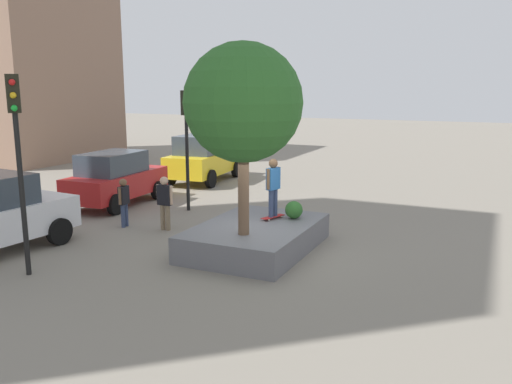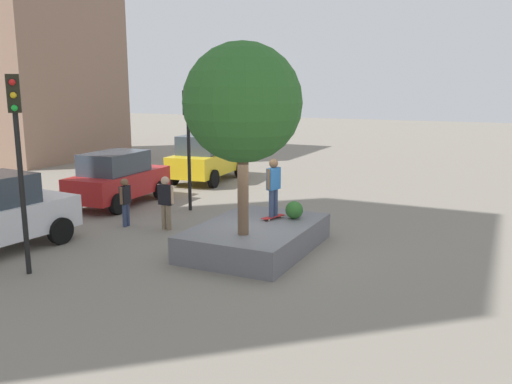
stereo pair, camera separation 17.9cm
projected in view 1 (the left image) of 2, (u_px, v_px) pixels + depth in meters
name	position (u px, v px, depth m)	size (l,w,h in m)	color
ground_plane	(257.00, 256.00, 13.97)	(120.00, 120.00, 0.00)	gray
planter_ledge	(256.00, 237.00, 14.44)	(4.17, 2.85, 0.70)	slate
plaza_tree	(243.00, 103.00, 12.79)	(2.91, 2.91, 4.75)	brown
boxwood_shrub	(294.00, 210.00, 14.98)	(0.50, 0.50, 0.50)	#2D6628
skateboard	(273.00, 217.00, 14.98)	(0.82, 0.47, 0.07)	#A51E1E
skateboarder	(273.00, 183.00, 14.79)	(0.54, 0.28, 1.64)	navy
sedan_parked	(116.00, 178.00, 19.77)	(4.41, 2.23, 2.01)	#B21E1E
taxi_cab	(204.00, 158.00, 24.79)	(4.87, 2.54, 2.19)	gold
traffic_light_corner	(187.00, 129.00, 18.53)	(0.34, 0.37, 4.25)	black
traffic_light_median	(17.00, 141.00, 11.95)	(0.37, 0.37, 4.65)	black
passerby_with_bag	(165.00, 199.00, 16.30)	(0.26, 0.57, 1.68)	#847056
bystander_watching	(124.00, 199.00, 16.69)	(0.52, 0.24, 1.55)	navy
brick_midrise	(34.00, 31.00, 31.46)	(8.66, 6.09, 15.19)	#8C6B56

